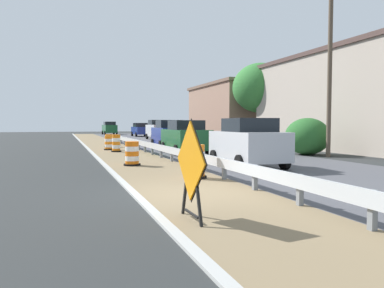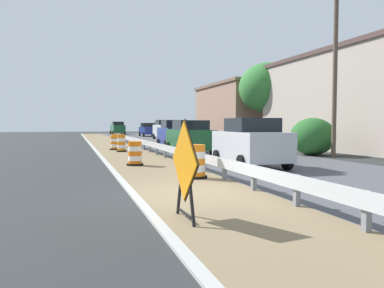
% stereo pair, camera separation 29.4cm
% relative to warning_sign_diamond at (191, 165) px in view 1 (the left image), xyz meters
% --- Properties ---
extents(ground_plane, '(160.00, 160.00, 0.00)m').
position_rel_warning_sign_diamond_xyz_m(ground_plane, '(0.74, 2.57, -1.04)').
color(ground_plane, '#2B2D2D').
extents(median_dirt_strip, '(3.32, 120.00, 0.01)m').
position_rel_warning_sign_diamond_xyz_m(median_dirt_strip, '(1.21, 2.57, -1.04)').
color(median_dirt_strip, '#7F6B4C').
rests_on(median_dirt_strip, ground).
extents(far_lane_asphalt, '(7.78, 120.00, 0.00)m').
position_rel_warning_sign_diamond_xyz_m(far_lane_asphalt, '(6.75, 2.57, -1.04)').
color(far_lane_asphalt, '#4C4C51').
rests_on(far_lane_asphalt, ground).
extents(curb_near_edge, '(0.20, 120.00, 0.11)m').
position_rel_warning_sign_diamond_xyz_m(curb_near_edge, '(-0.56, 2.57, -1.04)').
color(curb_near_edge, '#ADADA8').
rests_on(curb_near_edge, ground).
extents(guardrail_median, '(0.18, 57.71, 0.71)m').
position_rel_warning_sign_diamond_xyz_m(guardrail_median, '(2.63, 5.54, -0.53)').
color(guardrail_median, silver).
rests_on(guardrail_median, ground).
extents(warning_sign_diamond, '(0.08, 1.59, 1.93)m').
position_rel_warning_sign_diamond_xyz_m(warning_sign_diamond, '(0.00, 0.00, 0.00)').
color(warning_sign_diamond, black).
rests_on(warning_sign_diamond, ground).
extents(traffic_barrel_nearest, '(0.72, 0.72, 1.12)m').
position_rel_warning_sign_diamond_xyz_m(traffic_barrel_nearest, '(1.93, 5.09, -0.53)').
color(traffic_barrel_nearest, orange).
rests_on(traffic_barrel_nearest, ground).
extents(traffic_barrel_close, '(0.73, 0.73, 1.05)m').
position_rel_warning_sign_diamond_xyz_m(traffic_barrel_close, '(0.58, 9.56, -0.57)').
color(traffic_barrel_close, orange).
rests_on(traffic_barrel_close, ground).
extents(traffic_barrel_mid, '(0.65, 0.65, 1.12)m').
position_rel_warning_sign_diamond_xyz_m(traffic_barrel_mid, '(1.00, 17.77, -0.54)').
color(traffic_barrel_mid, orange).
rests_on(traffic_barrel_mid, ground).
extents(traffic_barrel_far, '(0.66, 0.66, 0.97)m').
position_rel_warning_sign_diamond_xyz_m(traffic_barrel_far, '(0.75, 19.73, -0.61)').
color(traffic_barrel_far, orange).
rests_on(traffic_barrel_far, ground).
extents(traffic_barrel_farther, '(0.71, 0.71, 1.01)m').
position_rel_warning_sign_diamond_xyz_m(traffic_barrel_farther, '(1.13, 22.89, -0.59)').
color(traffic_barrel_farther, orange).
rests_on(traffic_barrel_farther, ground).
extents(car_lead_near_lane, '(2.26, 4.86, 2.02)m').
position_rel_warning_sign_diamond_xyz_m(car_lead_near_lane, '(4.80, 15.07, -0.03)').
color(car_lead_near_lane, '#195128').
rests_on(car_lead_near_lane, ground).
extents(car_trailing_near_lane, '(2.18, 4.56, 1.93)m').
position_rel_warning_sign_diamond_xyz_m(car_trailing_near_lane, '(8.37, 46.68, -0.08)').
color(car_trailing_near_lane, navy).
rests_on(car_trailing_near_lane, ground).
extents(car_lead_far_lane, '(2.10, 4.28, 2.08)m').
position_rel_warning_sign_diamond_xyz_m(car_lead_far_lane, '(5.19, 20.31, -0.01)').
color(car_lead_far_lane, navy).
rests_on(car_lead_far_lane, ground).
extents(car_mid_far_lane, '(2.21, 4.09, 2.25)m').
position_rel_warning_sign_diamond_xyz_m(car_mid_far_lane, '(8.19, 35.79, 0.08)').
color(car_mid_far_lane, silver).
rests_on(car_mid_far_lane, ground).
extents(car_trailing_far_lane, '(2.25, 4.75, 2.16)m').
position_rel_warning_sign_diamond_xyz_m(car_trailing_far_lane, '(5.21, 57.21, 0.04)').
color(car_trailing_far_lane, '#195128').
rests_on(car_trailing_far_lane, ground).
extents(car_distant_a, '(2.13, 4.37, 2.03)m').
position_rel_warning_sign_diamond_xyz_m(car_distant_a, '(8.34, 28.67, -0.03)').
color(car_distant_a, maroon).
rests_on(car_distant_a, ground).
extents(car_distant_b, '(2.25, 4.21, 2.05)m').
position_rel_warning_sign_diamond_xyz_m(car_distant_b, '(5.12, 7.52, -0.02)').
color(car_distant_b, silver).
rests_on(car_distant_b, ground).
extents(roadside_shop_near, '(6.71, 15.98, 6.79)m').
position_rel_warning_sign_diamond_xyz_m(roadside_shop_near, '(16.95, 14.74, 2.36)').
color(roadside_shop_near, '#AD9E8E').
rests_on(roadside_shop_near, ground).
extents(roadside_shop_far, '(8.54, 12.47, 6.22)m').
position_rel_warning_sign_diamond_xyz_m(roadside_shop_far, '(16.82, 31.82, 2.07)').
color(roadside_shop_far, '#93705B').
rests_on(roadside_shop_far, ground).
extents(utility_pole_near, '(0.24, 1.80, 9.43)m').
position_rel_warning_sign_diamond_xyz_m(utility_pole_near, '(11.37, 10.14, 3.83)').
color(utility_pole_near, brown).
rests_on(utility_pole_near, ground).
extents(bush_roadside, '(2.57, 2.57, 2.16)m').
position_rel_warning_sign_diamond_xyz_m(bush_roadside, '(11.23, 11.79, 0.03)').
color(bush_roadside, '#286028').
rests_on(bush_roadside, ground).
extents(tree_roadside, '(4.93, 4.93, 7.25)m').
position_rel_warning_sign_diamond_xyz_m(tree_roadside, '(14.60, 23.39, 3.98)').
color(tree_roadside, '#4C3D2D').
rests_on(tree_roadside, ground).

